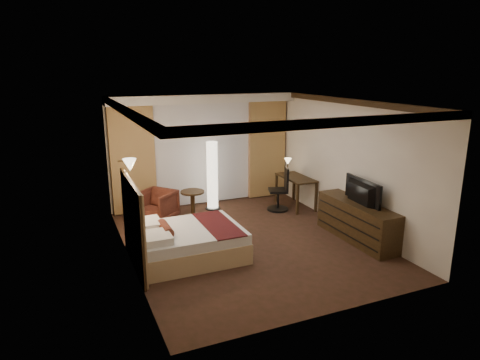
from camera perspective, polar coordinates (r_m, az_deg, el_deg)
name	(u,v)px	position (r m, az deg, el deg)	size (l,w,h in m)	color
floor	(248,242)	(8.44, 1.09, -8.21)	(4.50, 5.50, 0.01)	#312213
ceiling	(249,102)	(7.79, 1.18, 10.39)	(4.50, 5.50, 0.01)	white
back_wall	(202,150)	(10.52, -5.08, 4.06)	(4.50, 0.02, 2.70)	beige
left_wall	(126,188)	(7.40, -14.95, -0.99)	(0.02, 5.50, 2.70)	beige
right_wall	(347,164)	(9.15, 14.09, 2.05)	(0.02, 5.50, 2.70)	beige
crown_molding	(249,105)	(7.80, 1.18, 9.95)	(4.50, 5.50, 0.12)	black
soffit	(204,98)	(10.12, -4.79, 10.79)	(4.50, 0.50, 0.20)	white
curtain_sheer	(203,154)	(10.46, -4.93, 3.45)	(2.48, 0.04, 2.45)	silver
curtain_left_drape	(133,160)	(10.01, -14.10, 2.54)	(1.00, 0.14, 2.45)	tan
curtain_right_drape	(267,149)	(11.05, 3.58, 4.08)	(1.00, 0.14, 2.45)	tan
wall_sconce	(130,165)	(7.85, -14.50, 1.97)	(0.24, 0.24, 0.24)	white
bed	(189,243)	(7.74, -6.85, -8.32)	(1.86, 1.45, 0.54)	white
headboard	(134,225)	(7.38, -14.00, -5.86)	(0.12, 1.75, 1.50)	tan
armchair	(157,204)	(9.64, -11.06, -3.16)	(0.73, 0.68, 0.75)	#4A1F16
side_table	(193,204)	(9.79, -6.32, -3.15)	(0.54, 0.54, 0.60)	black
floor_lamp	(212,176)	(10.10, -3.71, 0.58)	(0.35, 0.35, 1.65)	white
desk	(296,192)	(10.44, 7.42, -1.59)	(0.55, 1.13, 0.75)	black
desk_lamp	(288,166)	(10.65, 6.38, 1.80)	(0.18, 0.18, 0.34)	#FFD899
office_chair	(278,189)	(10.12, 5.10, -1.20)	(0.50, 0.50, 1.04)	black
dresser	(357,221)	(8.70, 15.31, -5.33)	(0.50, 1.97, 0.76)	black
television	(358,187)	(8.48, 15.47, -0.93)	(1.09, 0.63, 0.14)	black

